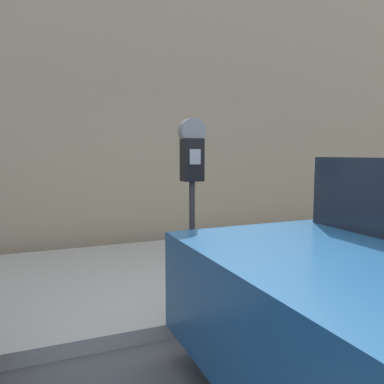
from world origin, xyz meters
The scene contains 4 objects.
ground_plane centered at (0.00, 0.00, 0.00)m, with size 60.00×60.00×0.00m, color #515154.
sidewalk centered at (0.00, 2.20, 0.06)m, with size 24.00×2.80×0.12m.
building_facade centered at (0.00, 4.01, 2.28)m, with size 24.00×0.30×4.57m.
parking_meter centered at (-0.33, 1.11, 1.37)m, with size 0.22×0.14×1.66m.
Camera 1 is at (-1.55, -1.91, 1.48)m, focal length 35.00 mm.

